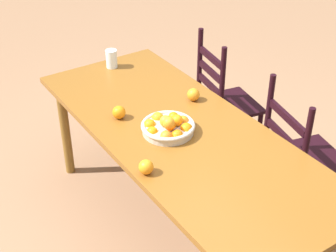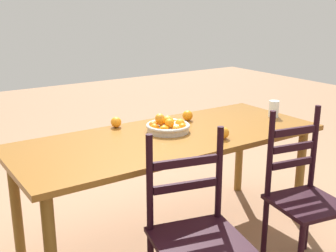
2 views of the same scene
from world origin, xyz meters
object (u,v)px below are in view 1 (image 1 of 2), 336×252
Objects in this scene: fruit_bowl at (168,127)px; orange_loose_2 at (146,167)px; chair_near_window at (302,162)px; drinking_glass at (112,59)px; orange_loose_0 at (119,112)px; orange_loose_1 at (193,95)px; chair_by_cabinet at (224,104)px; dining_table at (181,143)px.

fruit_bowl is 0.38m from orange_loose_2.
chair_near_window is 1.43m from drinking_glass.
orange_loose_0 is at bearing -151.55° from fruit_bowl.
orange_loose_1 reaches higher than orange_loose_0.
chair_by_cabinet is 0.97m from fruit_bowl.
drinking_glass is at bearing 159.93° from orange_loose_2.
chair_by_cabinet reaches higher than orange_loose_0.
orange_loose_1 is 1.04× the size of orange_loose_2.
orange_loose_2 is 0.59× the size of drinking_glass.
chair_near_window is 13.05× the size of orange_loose_2.
drinking_glass is at bearing 41.16° from chair_near_window.
orange_loose_0 is at bearing 165.43° from orange_loose_2.
orange_loose_2 is (0.52, -0.14, -0.00)m from orange_loose_0.
orange_loose_2 is (0.21, -0.36, 0.12)m from dining_table.
drinking_glass is at bearing 155.51° from orange_loose_0.
fruit_bowl is 4.01× the size of orange_loose_2.
dining_table is 26.81× the size of orange_loose_1.
chair_near_window is at bearing 38.84° from orange_loose_1.
drinking_glass is at bearing 67.37° from chair_by_cabinet.
fruit_bowl is 0.32m from orange_loose_0.
drinking_glass is at bearing -163.62° from orange_loose_1.
drinking_glass is (-0.89, 0.13, 0.02)m from fruit_bowl.
fruit_bowl is 2.38× the size of drinking_glass.
dining_table is at bearing 79.94° from chair_near_window.
drinking_glass is (-1.22, -0.64, 0.38)m from chair_near_window.
chair_by_cabinet is 13.34× the size of orange_loose_2.
dining_table is 27.24× the size of orange_loose_0.
dining_table is 27.92× the size of orange_loose_2.
orange_loose_2 is at bearing -59.27° from dining_table.
chair_by_cabinet reaches higher than drinking_glass.
orange_loose_0 is 0.61× the size of drinking_glass.
chair_near_window is 12.53× the size of orange_loose_1.
orange_loose_2 is at bearing 133.58° from chair_by_cabinet.
chair_near_window reaches higher than orange_loose_2.
chair_near_window reaches higher than fruit_bowl.
orange_loose_0 is (-0.61, -0.92, 0.35)m from chair_near_window.
chair_by_cabinet is at bearing 120.40° from fruit_bowl.
fruit_bowl is 3.85× the size of orange_loose_1.
dining_table is 2.09× the size of chair_by_cabinet.
drinking_glass is (-0.61, 0.28, 0.02)m from orange_loose_0.
orange_loose_1 is at bearing 123.30° from fruit_bowl.
chair_by_cabinet reaches higher than dining_table.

